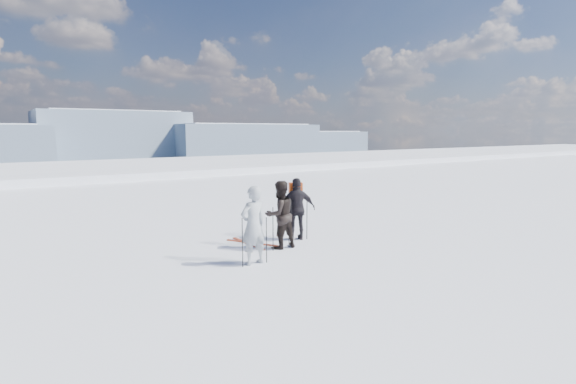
# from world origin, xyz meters

# --- Properties ---
(lake_basin) EXTENTS (820.00, 820.00, 71.62)m
(lake_basin) POSITION_xyz_m (0.00, 30.00, -6.50)
(lake_basin) COLOR white
(lake_basin) RESTS_ON ground
(far_mountain_range) EXTENTS (770.00, 110.00, 53.00)m
(far_mountain_range) POSITION_xyz_m (29.60, 454.78, -7.19)
(far_mountain_range) COLOR slate
(far_mountain_range) RESTS_ON ground
(skier_grey) EXTENTS (0.75, 0.54, 1.91)m
(skier_grey) POSITION_xyz_m (-3.74, 2.16, 0.96)
(skier_grey) COLOR #9BA3A9
(skier_grey) RESTS_ON ground
(skier_dark) EXTENTS (0.93, 0.73, 1.86)m
(skier_dark) POSITION_xyz_m (-2.40, 3.05, 0.93)
(skier_dark) COLOR black
(skier_dark) RESTS_ON ground
(skier_pack) EXTENTS (1.17, 0.85, 1.84)m
(skier_pack) POSITION_xyz_m (-1.44, 3.59, 0.92)
(skier_pack) COLOR black
(skier_pack) RESTS_ON ground
(backpack) EXTENTS (0.45, 0.36, 0.52)m
(backpack) POSITION_xyz_m (-1.34, 3.81, 2.10)
(backpack) COLOR #D44613
(backpack) RESTS_ON skier_pack
(ski_poles) EXTENTS (2.93, 1.47, 1.27)m
(ski_poles) POSITION_xyz_m (-2.53, 2.85, 0.59)
(ski_poles) COLOR black
(ski_poles) RESTS_ON ground
(skis_loose) EXTENTS (0.94, 1.70, 0.03)m
(skis_loose) POSITION_xyz_m (-2.84, 3.93, 0.01)
(skis_loose) COLOR black
(skis_loose) RESTS_ON ground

